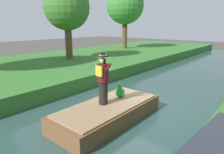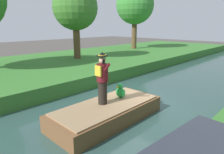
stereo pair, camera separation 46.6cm
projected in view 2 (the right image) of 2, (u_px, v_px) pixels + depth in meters
name	position (u px, v px, depth m)	size (l,w,h in m)	color
ground_plane	(138.00, 108.00, 8.61)	(80.00, 80.00, 0.00)	#4C4742
canal_water	(138.00, 106.00, 8.60)	(6.28, 48.00, 0.10)	#2D4C47
grass_bank_near	(42.00, 69.00, 14.18)	(10.59, 48.00, 0.81)	#38752D
boat	(107.00, 112.00, 7.21)	(1.82, 4.21, 0.61)	brown
person_pirate	(102.00, 79.00, 6.93)	(0.61, 0.42, 1.85)	black
parrot_plush	(120.00, 91.00, 7.71)	(0.36, 0.35, 0.57)	green
tree_tall	(75.00, 8.00, 15.28)	(3.42, 3.42, 5.62)	brown
tree_broad	(135.00, 6.00, 21.94)	(4.12, 4.12, 6.78)	brown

